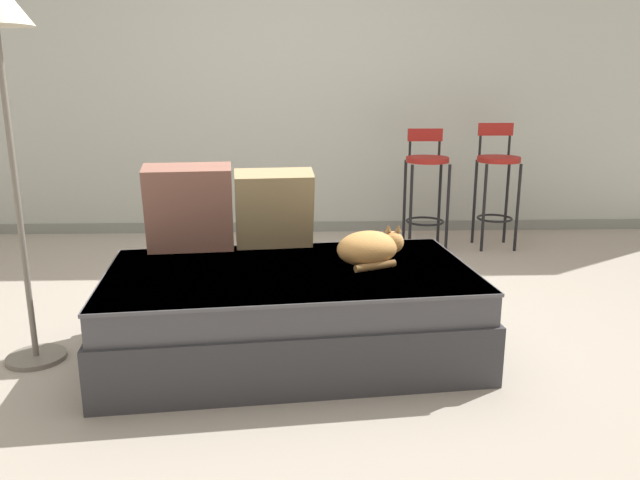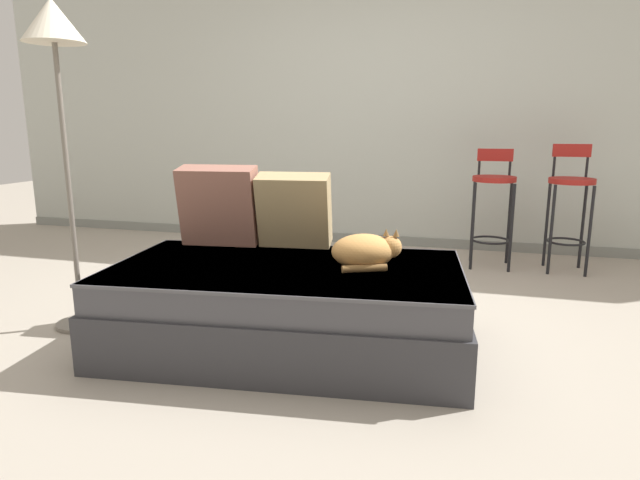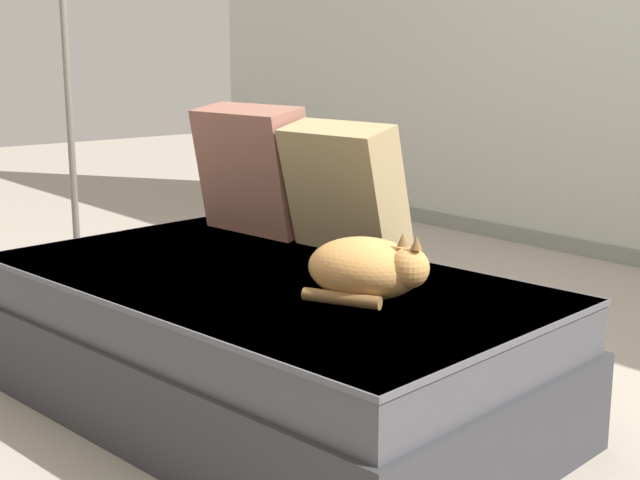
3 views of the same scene
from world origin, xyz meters
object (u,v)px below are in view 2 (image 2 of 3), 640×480
Objects in this scene: bar_stool_near_window at (493,197)px; floor_lamp at (56,53)px; couch at (287,306)px; bar_stool_by_doorway at (570,197)px; throw_pillow_corner at (219,206)px; throw_pillow_middle at (294,210)px; cat at (366,251)px.

floor_lamp is (-2.32, -2.05, 0.93)m from bar_stool_near_window.
bar_stool_by_doorway is at bearing 50.86° from couch.
bar_stool_by_doorway is at bearing 0.09° from bar_stool_near_window.
throw_pillow_corner reaches higher than couch.
couch is at bearing 1.41° from floor_lamp.
throw_pillow_corner is at bearing -133.82° from bar_stool_near_window.
floor_lamp is (-1.16, -0.43, 0.85)m from throw_pillow_middle.
bar_stool_by_doorway is 0.56× the size of floor_lamp.
throw_pillow_middle is at bearing 20.13° from floor_lamp.
couch is at bearing -129.14° from bar_stool_by_doorway.
cat is 1.92m from floor_lamp.
cat reaches higher than couch.
cat is 2.07m from bar_stool_near_window.
bar_stool_near_window is at bearing 54.49° from throw_pillow_middle.
bar_stool_by_doorway reaches higher than cat.
throw_pillow_middle is 0.60m from cat.
throw_pillow_corner is 1.21× the size of cat.
floor_lamp is (-0.72, -0.38, 0.83)m from throw_pillow_corner.
cat is 0.39× the size of bar_stool_by_doorway.
floor_lamp reaches higher than cat.
couch is 1.98× the size of bar_stool_near_window.
throw_pillow_corner reaches higher than throw_pillow_middle.
cat is 0.22× the size of floor_lamp.
throw_pillow_corner is 1.16m from floor_lamp.
cat is at bearing -16.98° from throw_pillow_corner.
bar_stool_near_window is (1.60, 1.67, -0.10)m from throw_pillow_corner.
cat is at bearing -109.07° from bar_stool_near_window.
couch is 1.79m from floor_lamp.
bar_stool_near_window is 3.23m from floor_lamp.
throw_pillow_corner reaches higher than cat.
bar_stool_by_doorway is at bearing 35.34° from floor_lamp.
couch is at bearing -117.97° from bar_stool_near_window.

